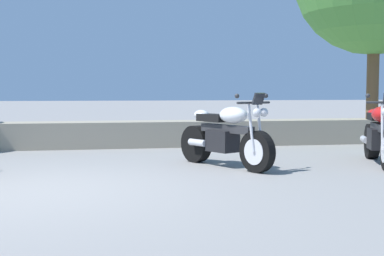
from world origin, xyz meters
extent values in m
plane|color=gray|center=(0.00, 0.00, 0.00)|extent=(120.00, 120.00, 0.00)
cube|color=gray|center=(0.00, 4.80, 0.28)|extent=(36.00, 0.80, 0.55)
cylinder|color=black|center=(3.12, 0.90, 0.31)|extent=(0.41, 0.61, 0.62)
cylinder|color=black|center=(2.45, 2.17, 0.31)|extent=(0.45, 0.63, 0.62)
cylinder|color=silver|center=(3.12, 0.90, 0.31)|extent=(0.32, 0.41, 0.38)
cube|color=black|center=(2.76, 1.58, 0.41)|extent=(0.51, 0.57, 0.34)
cube|color=#2D2D30|center=(2.81, 1.49, 0.61)|extent=(0.64, 1.04, 0.12)
ellipsoid|color=white|center=(2.88, 1.36, 0.83)|extent=(0.54, 0.62, 0.26)
cube|color=black|center=(2.65, 1.78, 0.77)|extent=(0.49, 0.62, 0.12)
ellipsoid|color=white|center=(2.51, 2.04, 0.81)|extent=(0.33, 0.35, 0.16)
cylinder|color=#2D2D30|center=(3.08, 0.97, 1.03)|extent=(0.60, 0.34, 0.04)
sphere|color=silver|center=(3.21, 0.87, 0.89)|extent=(0.13, 0.13, 0.13)
sphere|color=silver|center=(3.08, 0.81, 0.89)|extent=(0.13, 0.13, 0.13)
cube|color=#26282D|center=(3.13, 0.88, 1.09)|extent=(0.22, 0.18, 0.18)
cylinder|color=silver|center=(2.42, 1.88, 0.36)|extent=(0.27, 0.39, 0.11)
cylinder|color=silver|center=(3.18, 0.97, 0.67)|extent=(0.12, 0.17, 0.73)
cylinder|color=silver|center=(3.02, 0.89, 0.67)|extent=(0.12, 0.17, 0.73)
sphere|color=#2D2D30|center=(3.33, 1.14, 1.13)|extent=(0.07, 0.07, 0.07)
sphere|color=#2D2D30|center=(2.80, 0.86, 1.13)|extent=(0.07, 0.07, 0.07)
cylinder|color=black|center=(5.62, 2.07, 0.31)|extent=(0.38, 0.64, 0.62)
cube|color=black|center=(5.39, 1.44, 0.41)|extent=(0.46, 0.56, 0.34)
cube|color=#2D2D30|center=(5.35, 1.34, 0.61)|extent=(0.51, 1.08, 0.12)
ellipsoid|color=red|center=(5.30, 1.20, 0.83)|extent=(0.50, 0.60, 0.26)
cube|color=black|center=(5.47, 1.65, 0.77)|extent=(0.44, 0.62, 0.12)
ellipsoid|color=red|center=(5.57, 1.94, 0.81)|extent=(0.30, 0.34, 0.16)
cylinder|color=silver|center=(5.39, 1.90, 0.36)|extent=(0.23, 0.39, 0.11)
cylinder|color=silver|center=(5.06, 0.78, 0.67)|extent=(0.10, 0.17, 0.73)
sphere|color=#2D2D30|center=(4.89, 0.93, 1.13)|extent=(0.07, 0.07, 0.07)
cylinder|color=brown|center=(7.20, 4.88, 1.54)|extent=(0.28, 0.28, 1.97)
camera|label=1|loc=(0.81, -6.40, 1.20)|focal=48.57mm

